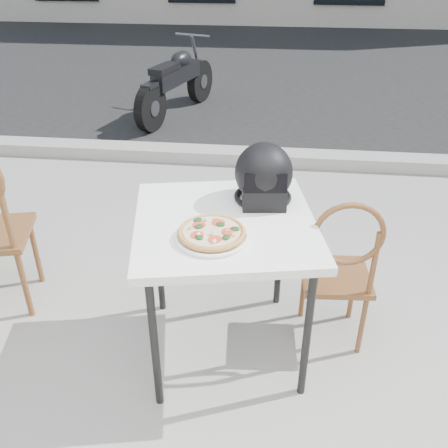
# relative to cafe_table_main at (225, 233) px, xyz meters

# --- Properties ---
(ground) EXTENTS (80.00, 80.00, 0.00)m
(ground) POSITION_rel_cafe_table_main_xyz_m (-0.01, -0.42, -0.75)
(ground) COLOR gray
(ground) RESTS_ON ground
(street_asphalt) EXTENTS (30.00, 8.00, 0.00)m
(street_asphalt) POSITION_rel_cafe_table_main_xyz_m (-0.01, 6.58, -0.75)
(street_asphalt) COLOR black
(street_asphalt) RESTS_ON ground
(curb) EXTENTS (30.00, 0.25, 0.12)m
(curb) POSITION_rel_cafe_table_main_xyz_m (-0.01, 2.58, -0.69)
(curb) COLOR gray
(curb) RESTS_ON ground
(cafe_table_main) EXTENTS (1.02, 1.02, 0.82)m
(cafe_table_main) POSITION_rel_cafe_table_main_xyz_m (0.00, 0.00, 0.00)
(cafe_table_main) COLOR white
(cafe_table_main) RESTS_ON ground
(plate) EXTENTS (0.43, 0.43, 0.02)m
(plate) POSITION_rel_cafe_table_main_xyz_m (-0.04, -0.17, 0.08)
(plate) COLOR white
(plate) RESTS_ON cafe_table_main
(pizza) EXTENTS (0.37, 0.37, 0.04)m
(pizza) POSITION_rel_cafe_table_main_xyz_m (-0.04, -0.17, 0.11)
(pizza) COLOR #BF8C45
(pizza) RESTS_ON plate
(helmet) EXTENTS (0.33, 0.34, 0.30)m
(helmet) POSITION_rel_cafe_table_main_xyz_m (0.17, 0.23, 0.21)
(helmet) COLOR black
(helmet) RESTS_ON cafe_table_main
(cafe_chair_main) EXTENTS (0.38, 0.38, 0.95)m
(cafe_chair_main) POSITION_rel_cafe_table_main_xyz_m (0.59, 0.10, -0.22)
(cafe_chair_main) COLOR brown
(cafe_chair_main) RESTS_ON ground
(motorcycle) EXTENTS (0.69, 1.75, 0.90)m
(motorcycle) POSITION_rel_cafe_table_main_xyz_m (-1.02, 3.95, -0.35)
(motorcycle) COLOR black
(motorcycle) RESTS_ON street_asphalt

